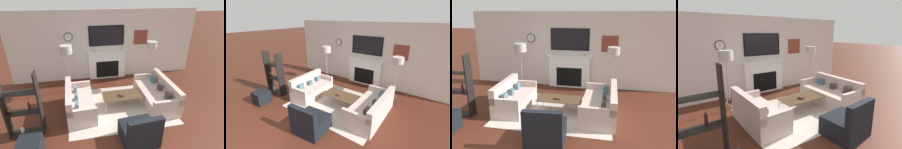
% 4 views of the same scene
% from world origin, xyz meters
% --- Properties ---
extents(fireplace_wall, '(7.36, 0.28, 2.70)m').
position_xyz_m(fireplace_wall, '(0.00, 5.18, 1.23)').
color(fireplace_wall, silver).
rests_on(fireplace_wall, ground_plane).
extents(area_rug, '(3.06, 2.37, 0.01)m').
position_xyz_m(area_rug, '(0.00, 2.97, 0.01)').
color(area_rug, beige).
rests_on(area_rug, ground_plane).
extents(couch_left, '(0.84, 1.65, 0.80)m').
position_xyz_m(couch_left, '(-1.23, 2.97, 0.28)').
color(couch_left, '#C0A89E').
rests_on(couch_left, ground_plane).
extents(couch_right, '(0.91, 1.87, 0.77)m').
position_xyz_m(couch_right, '(1.23, 2.97, 0.27)').
color(couch_right, '#C0A89E').
rests_on(couch_right, ground_plane).
extents(armchair, '(0.87, 0.82, 0.84)m').
position_xyz_m(armchair, '(0.13, 1.48, 0.27)').
color(armchair, black).
rests_on(armchair, ground_plane).
extents(coffee_table, '(1.21, 0.62, 0.38)m').
position_xyz_m(coffee_table, '(0.10, 3.00, 0.36)').
color(coffee_table, '#4C3823').
rests_on(coffee_table, ground_plane).
extents(decorative_bowl, '(0.20, 0.20, 0.06)m').
position_xyz_m(decorative_bowl, '(0.09, 2.96, 0.41)').
color(decorative_bowl, brown).
rests_on(decorative_bowl, coffee_table).
extents(floor_lamp_left, '(0.39, 0.39, 1.68)m').
position_xyz_m(floor_lamp_left, '(-1.51, 4.29, 1.51)').
color(floor_lamp_left, '#9E998E').
rests_on(floor_lamp_left, ground_plane).
extents(floor_lamp_right, '(0.37, 0.37, 1.66)m').
position_xyz_m(floor_lamp_right, '(1.51, 4.29, 1.50)').
color(floor_lamp_right, '#9E998E').
rests_on(floor_lamp_right, ground_plane).
extents(shelf_unit, '(0.83, 0.28, 1.66)m').
position_xyz_m(shelf_unit, '(-2.54, 2.31, 0.75)').
color(shelf_unit, black).
rests_on(shelf_unit, ground_plane).
extents(ottoman, '(0.48, 0.48, 0.44)m').
position_xyz_m(ottoman, '(-2.30, 1.54, 0.22)').
color(ottoman, black).
rests_on(ottoman, ground_plane).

